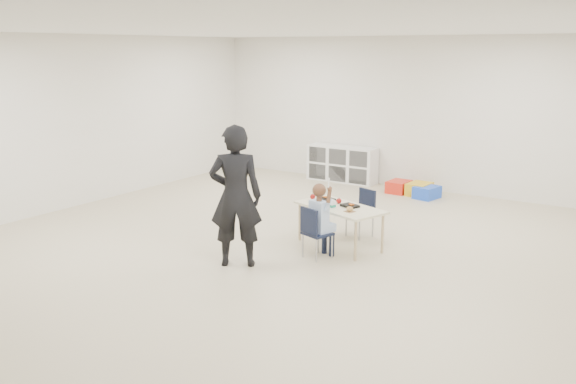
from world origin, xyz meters
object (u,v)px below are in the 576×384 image
Objects in this scene: table at (340,226)px; child at (318,218)px; chair_near at (318,232)px; adult at (236,196)px; cubby_shelf at (342,164)px.

child is at bearing -73.93° from table.
adult is (-0.69, -0.76, 0.53)m from chair_near.
child is 1.08m from adult.
child is at bearing -65.60° from cubby_shelf.
chair_near is at bearing 0.00° from child.
table is 2.01× the size of chair_near.
cubby_shelf reaches higher than chair_near.
adult is at bearing -100.12° from table.
child is 0.74× the size of cubby_shelf.
child is 4.60m from cubby_shelf.
child is (-0.02, -0.54, 0.24)m from table.
child is (0.00, 0.00, 0.19)m from chair_near.
adult reaches higher than table.
table is at bearing 106.07° from chair_near.
table is at bearing -62.20° from cubby_shelf.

